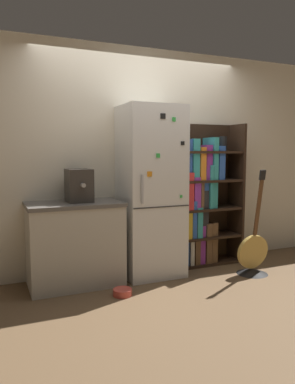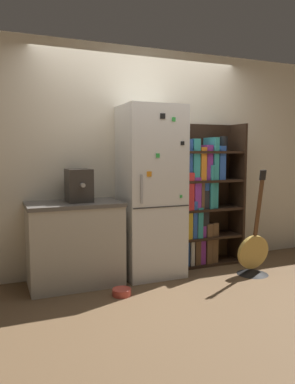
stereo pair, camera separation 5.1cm
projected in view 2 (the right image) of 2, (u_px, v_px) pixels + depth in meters
ground_plane at (157, 278)px, 4.16m from camera, size 16.00×16.00×0.00m
wall_back at (141, 160)px, 4.45m from camera, size 8.00×0.05×2.60m
refrigerator at (151, 192)px, 4.20m from camera, size 0.66×0.60×1.90m
bookshelf at (201, 200)px, 4.62m from camera, size 0.84×0.36×1.74m
kitchen_counter at (75, 243)px, 3.93m from camera, size 0.97×0.58×0.88m
espresso_machine at (79, 185)px, 3.91m from camera, size 0.25×0.37×0.34m
guitar at (253, 260)px, 4.27m from camera, size 0.40×0.36×1.20m
pet_bowl at (122, 292)px, 3.65m from camera, size 0.19×0.19×0.07m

